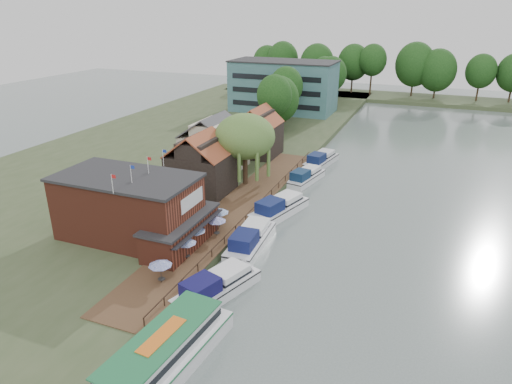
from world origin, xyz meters
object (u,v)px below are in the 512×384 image
at_px(cottage_c, 258,131).
at_px(umbrella_3, 217,226).
at_px(cottage_a, 201,163).
at_px(cruiser_0, 217,283).
at_px(umbrella_2, 195,236).
at_px(umbrella_4, 219,217).
at_px(pub, 144,209).
at_px(hotel_block, 283,86).
at_px(umbrella_1, 186,249).
at_px(umbrella_0, 161,271).
at_px(cruiser_4, 321,158).
at_px(tour_boat, 157,359).
at_px(cruiser_3, 306,175).
at_px(cruiser_1, 250,237).
at_px(willow, 245,150).
at_px(swan, 199,338).
at_px(cottage_b, 214,142).
at_px(cruiser_2, 279,205).

xyz_separation_m(cottage_c, umbrella_3, (7.05, -30.53, -2.96)).
bearing_deg(cottage_a, cruiser_0, -58.60).
bearing_deg(umbrella_2, umbrella_4, 86.31).
height_order(pub, hotel_block, hotel_block).
bearing_deg(umbrella_1, umbrella_0, -90.31).
bearing_deg(hotel_block, cruiser_4, -61.85).
distance_m(pub, tour_boat, 20.51).
bearing_deg(umbrella_0, cruiser_3, 82.62).
bearing_deg(cottage_c, pub, -90.00).
relative_size(cottage_a, umbrella_3, 3.62).
bearing_deg(pub, cottage_c, 90.00).
distance_m(cottage_a, cruiser_4, 24.12).
xyz_separation_m(cruiser_1, cruiser_4, (0.11, 31.32, -0.10)).
bearing_deg(willow, cruiser_1, -65.01).
xyz_separation_m(hotel_block, tour_boat, (20.10, -87.28, -5.50)).
distance_m(umbrella_3, cruiser_1, 3.99).
bearing_deg(swan, umbrella_0, 144.01).
distance_m(willow, swan, 33.53).
distance_m(hotel_block, cottage_b, 46.21).
distance_m(pub, umbrella_3, 8.21).
distance_m(cottage_a, swan, 30.44).
xyz_separation_m(cottage_c, umbrella_0, (6.46, -40.96, -2.96)).
distance_m(cottage_c, cruiser_3, 13.72).
bearing_deg(pub, cruiser_3, 67.89).
distance_m(cottage_c, umbrella_3, 31.47).
relative_size(umbrella_3, cruiser_4, 0.23).
relative_size(cottage_b, umbrella_4, 4.04).
height_order(umbrella_3, tour_boat, umbrella_3).
distance_m(umbrella_0, cruiser_2, 21.17).
xyz_separation_m(umbrella_0, umbrella_1, (0.03, 4.64, 0.00)).
height_order(umbrella_2, cruiser_4, umbrella_2).
bearing_deg(cruiser_1, tour_boat, -89.73).
distance_m(cottage_b, cruiser_4, 18.75).
bearing_deg(swan, hotel_block, 104.18).
bearing_deg(cruiser_2, swan, -69.55).
bearing_deg(umbrella_2, umbrella_0, -86.09).
distance_m(umbrella_2, umbrella_4, 5.29).
xyz_separation_m(cottage_a, umbrella_1, (7.49, -17.32, -2.96)).
distance_m(cruiser_4, swan, 47.24).
distance_m(umbrella_0, umbrella_3, 10.45).
relative_size(cottage_c, umbrella_4, 3.58).
xyz_separation_m(hotel_block, swan, (20.88, -82.62, -6.93)).
bearing_deg(cruiser_3, umbrella_0, -86.22).
distance_m(umbrella_0, swan, 8.20).
distance_m(cruiser_3, swan, 38.29).
xyz_separation_m(umbrella_1, umbrella_4, (-0.18, 7.96, 0.00)).
relative_size(cottage_c, umbrella_0, 3.58).
distance_m(hotel_block, cruiser_4, 40.62).
relative_size(cottage_a, umbrella_0, 3.62).
relative_size(umbrella_3, umbrella_4, 1.00).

